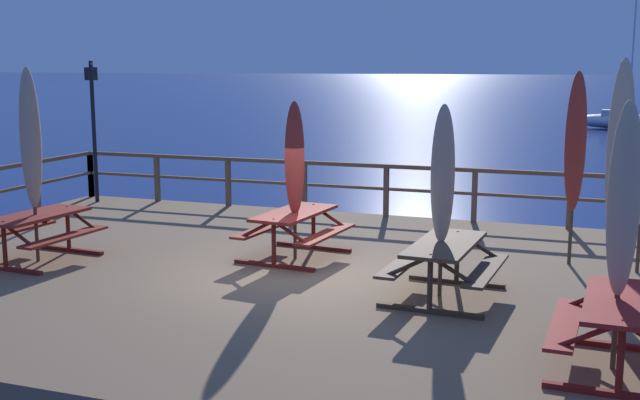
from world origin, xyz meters
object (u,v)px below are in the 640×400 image
(picnic_table_back_left, at_px, (623,320))
(lamp_post_hooked, at_px, (93,110))
(sailboat_distant, at_px, (623,120))
(patio_umbrella_short_mid, at_px, (295,159))
(picnic_table_front_right, at_px, (37,227))
(picnic_table_back_right, at_px, (445,258))
(patio_umbrella_tall_mid_left, at_px, (575,143))
(patio_umbrella_tall_back_right, at_px, (620,153))
(patio_umbrella_tall_mid_right, at_px, (624,201))
(picnic_table_mid_left, at_px, (295,224))
(patio_umbrella_short_back, at_px, (31,139))
(patio_umbrella_tall_back_left, at_px, (443,175))

(picnic_table_back_left, distance_m, lamp_post_hooked, 12.98)
(sailboat_distant, bearing_deg, patio_umbrella_short_mid, -98.27)
(picnic_table_front_right, height_order, patio_umbrella_short_mid, patio_umbrella_short_mid)
(picnic_table_back_left, xyz_separation_m, lamp_post_hooked, (-11.07, 6.59, 1.56))
(patio_umbrella_short_mid, bearing_deg, picnic_table_front_right, -158.23)
(sailboat_distant, bearing_deg, picnic_table_back_right, -94.18)
(picnic_table_back_left, bearing_deg, patio_umbrella_tall_mid_left, 98.87)
(patio_umbrella_tall_back_right, xyz_separation_m, sailboat_distant, (0.81, 39.95, -2.21))
(picnic_table_back_left, distance_m, patio_umbrella_tall_mid_right, 1.22)
(patio_umbrella_tall_mid_left, xyz_separation_m, lamp_post_hooked, (-10.38, 2.15, 0.19))
(picnic_table_mid_left, height_order, patio_umbrella_tall_back_right, patio_umbrella_tall_back_right)
(patio_umbrella_short_back, distance_m, patio_umbrella_short_mid, 4.15)
(picnic_table_back_right, distance_m, picnic_table_mid_left, 3.07)
(patio_umbrella_short_back, bearing_deg, patio_umbrella_short_mid, 22.48)
(picnic_table_back_right, relative_size, picnic_table_back_left, 1.06)
(picnic_table_back_right, distance_m, sailboat_distant, 40.24)
(picnic_table_front_right, bearing_deg, picnic_table_back_left, -11.50)
(picnic_table_front_right, distance_m, sailboat_distant, 41.42)
(patio_umbrella_tall_back_left, relative_size, patio_umbrella_short_mid, 1.02)
(picnic_table_mid_left, height_order, patio_umbrella_tall_back_left, patio_umbrella_tall_back_left)
(picnic_table_front_right, distance_m, patio_umbrella_tall_mid_right, 8.94)
(picnic_table_back_right, height_order, sailboat_distant, sailboat_distant)
(sailboat_distant, bearing_deg, patio_umbrella_tall_mid_right, -91.07)
(picnic_table_mid_left, distance_m, lamp_post_hooked, 7.10)
(patio_umbrella_tall_back_left, relative_size, patio_umbrella_tall_mid_left, 0.86)
(picnic_table_back_left, xyz_separation_m, patio_umbrella_tall_back_left, (-2.28, 2.03, 1.11))
(patio_umbrella_short_back, relative_size, patio_umbrella_tall_mid_right, 1.11)
(patio_umbrella_short_back, xyz_separation_m, lamp_post_hooked, (-2.34, 4.86, 0.15))
(picnic_table_front_right, xyz_separation_m, picnic_table_back_left, (8.75, -1.78, 0.00))
(patio_umbrella_tall_back_right, relative_size, lamp_post_hooked, 1.00)
(patio_umbrella_tall_back_left, relative_size, lamp_post_hooked, 0.82)
(patio_umbrella_tall_back_left, bearing_deg, picnic_table_front_right, -177.80)
(patio_umbrella_tall_mid_right, height_order, sailboat_distant, sailboat_distant)
(picnic_table_front_right, distance_m, picnic_table_back_right, 6.54)
(patio_umbrella_tall_mid_left, bearing_deg, patio_umbrella_tall_mid_right, -81.86)
(picnic_table_back_right, bearing_deg, picnic_table_mid_left, 152.90)
(picnic_table_back_left, height_order, patio_umbrella_short_mid, patio_umbrella_short_mid)
(picnic_table_front_right, xyz_separation_m, picnic_table_back_right, (6.54, 0.19, 0.00))
(patio_umbrella_tall_back_left, bearing_deg, sailboat_distant, 85.72)
(patio_umbrella_tall_back_right, bearing_deg, patio_umbrella_tall_back_left, -176.92)
(patio_umbrella_tall_back_left, xyz_separation_m, sailboat_distant, (3.00, 40.07, -1.83))
(picnic_table_back_right, height_order, picnic_table_back_left, same)
(picnic_table_front_right, bearing_deg, picnic_table_mid_left, 22.64)
(picnic_table_back_left, bearing_deg, picnic_table_front_right, 168.50)
(lamp_post_hooked, bearing_deg, patio_umbrella_tall_back_right, -22.05)
(patio_umbrella_short_mid, bearing_deg, patio_umbrella_short_back, -157.52)
(sailboat_distant, bearing_deg, picnic_table_back_left, -90.98)
(picnic_table_front_right, relative_size, patio_umbrella_tall_mid_right, 0.67)
(picnic_table_front_right, bearing_deg, patio_umbrella_tall_mid_left, 18.32)
(patio_umbrella_short_back, distance_m, patio_umbrella_tall_mid_right, 8.83)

